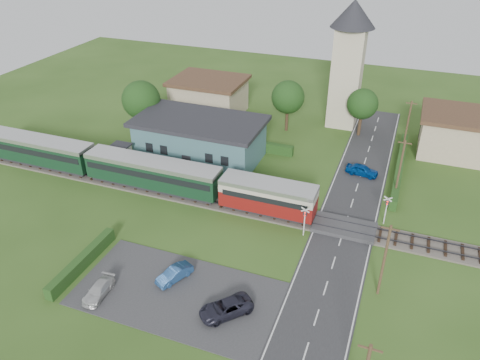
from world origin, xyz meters
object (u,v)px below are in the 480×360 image
(car_on_road, at_px, (362,170))
(equipment_hut, at_px, (121,155))
(house_east, at_px, (454,132))
(crossing_signal_near, at_px, (305,217))
(pedestrian_far, at_px, (121,161))
(train, at_px, (128,168))
(church_tower, at_px, (349,55))
(station_building, at_px, (200,138))
(car_park_blue, at_px, (174,274))
(car_park_silver, at_px, (98,290))
(crossing_signal_far, at_px, (387,206))
(house_west, at_px, (209,96))
(pedestrian_near, at_px, (224,180))
(car_park_dark, at_px, (226,308))

(car_on_road, bearing_deg, equipment_hut, 114.36)
(house_east, bearing_deg, crossing_signal_near, -119.13)
(equipment_hut, bearing_deg, pedestrian_far, -59.20)
(train, height_order, church_tower, church_tower)
(station_building, xyz_separation_m, car_park_blue, (7.50, -21.56, -2.05))
(car_park_blue, xyz_separation_m, car_park_silver, (-5.00, -3.94, -0.05))
(house_east, bearing_deg, church_tower, 165.07)
(house_east, bearing_deg, pedestrian_far, -152.53)
(equipment_hut, xyz_separation_m, crossing_signal_far, (31.60, -0.81, 0.39))
(crossing_signal_near, xyz_separation_m, car_park_silver, (-13.90, -14.09, -1.55))
(train, xyz_separation_m, car_on_road, (24.91, 11.67, -1.48))
(crossing_signal_far, bearing_deg, equipment_hut, 178.54)
(car_park_blue, bearing_deg, pedestrian_far, 159.34)
(train, distance_m, pedestrian_far, 3.76)
(car_park_blue, bearing_deg, car_park_silver, -117.53)
(house_west, distance_m, car_park_blue, 37.76)
(crossing_signal_far, height_order, car_park_blue, crossing_signal_far)
(crossing_signal_far, relative_size, pedestrian_near, 2.05)
(house_east, relative_size, car_park_silver, 2.50)
(equipment_hut, xyz_separation_m, pedestrian_far, (0.44, -0.73, -0.45))
(pedestrian_near, bearing_deg, pedestrian_far, -19.26)
(house_west, bearing_deg, crossing_signal_far, -35.77)
(station_building, xyz_separation_m, crossing_signal_far, (23.60, -6.60, -0.55))
(equipment_hut, distance_m, car_park_silver, 22.35)
(crossing_signal_far, bearing_deg, car_park_blue, -137.11)
(train, height_order, car_park_silver, train)
(station_building, relative_size, pedestrian_near, 10.01)
(car_park_blue, bearing_deg, house_east, 81.21)
(train, xyz_separation_m, car_park_blue, (12.38, -12.56, -1.53))
(crossing_signal_near, bearing_deg, car_on_road, 75.50)
(car_on_road, bearing_deg, crossing_signal_near, 173.05)
(equipment_hut, xyz_separation_m, pedestrian_near, (13.77, -0.40, -0.50))
(house_west, xyz_separation_m, car_on_road, (25.04, -11.33, -2.09))
(pedestrian_near, height_order, pedestrian_far, pedestrian_far)
(pedestrian_near, bearing_deg, house_west, -82.61)
(station_building, distance_m, pedestrian_far, 10.09)
(train, bearing_deg, car_park_silver, -65.93)
(crossing_signal_far, bearing_deg, pedestrian_near, 178.70)
(house_west, distance_m, car_park_silver, 40.27)
(house_west, bearing_deg, car_park_silver, -79.25)
(pedestrian_near, bearing_deg, car_park_dark, 92.30)
(house_west, height_order, car_park_blue, house_west)
(crossing_signal_near, xyz_separation_m, crossing_signal_far, (7.20, 4.80, 0.00))
(house_west, distance_m, car_park_dark, 41.87)
(house_west, bearing_deg, car_park_dark, -64.25)
(train, xyz_separation_m, house_west, (-0.13, 23.00, 0.61))
(house_west, relative_size, house_east, 1.23)
(car_park_dark, bearing_deg, crossing_signal_near, 117.83)
(car_on_road, distance_m, car_park_silver, 33.19)
(car_on_road, relative_size, car_park_dark, 0.88)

